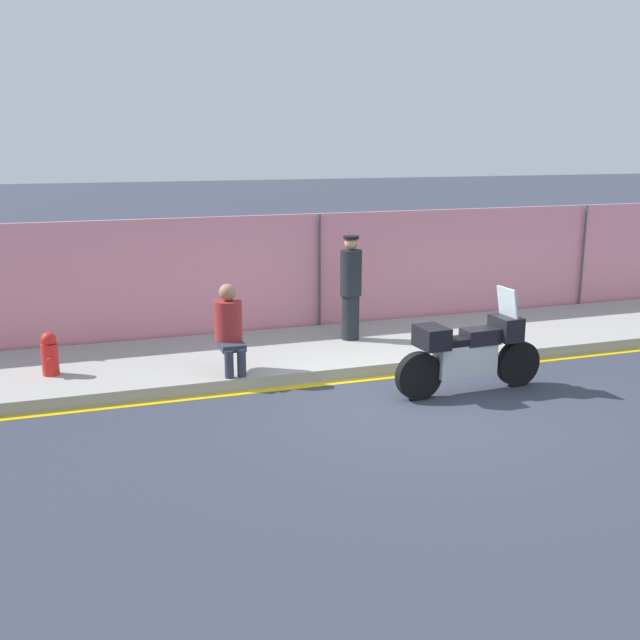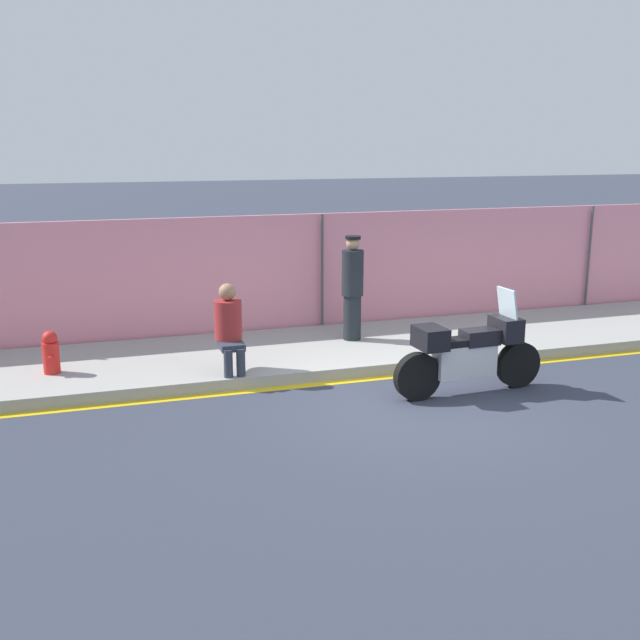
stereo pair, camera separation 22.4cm
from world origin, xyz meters
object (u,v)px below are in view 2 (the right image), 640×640
officer_standing (352,287)px  person_seated_on_curb (229,323)px  motorcycle (468,353)px  fire_hydrant (51,353)px

officer_standing → person_seated_on_curb: size_ratio=1.37×
person_seated_on_curb → officer_standing: bearing=25.5°
motorcycle → fire_hydrant: bearing=155.9°
motorcycle → person_seated_on_curb: 3.48m
motorcycle → officer_standing: officer_standing is taller
officer_standing → fire_hydrant: (-4.86, -0.48, -0.60)m
person_seated_on_curb → fire_hydrant: person_seated_on_curb is taller
fire_hydrant → person_seated_on_curb: bearing=-14.1°
person_seated_on_curb → fire_hydrant: bearing=165.9°
officer_standing → person_seated_on_curb: officer_standing is taller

